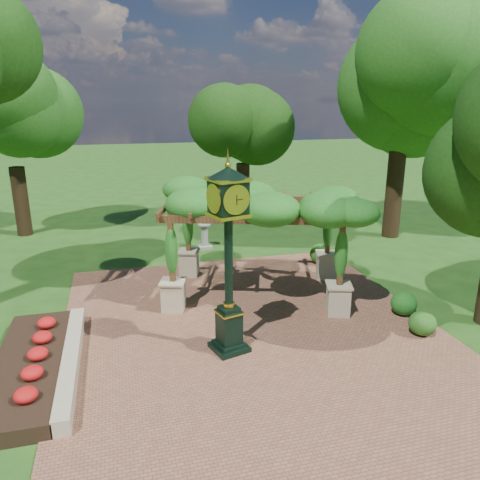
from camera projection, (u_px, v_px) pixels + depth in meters
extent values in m
plane|color=#1E4714|center=(266.00, 353.00, 11.60)|extent=(120.00, 120.00, 0.00)
cube|color=brown|center=(254.00, 333.00, 12.52)|extent=(10.00, 12.00, 0.04)
cube|color=#C6B793|center=(71.00, 361.00, 10.88)|extent=(0.35, 5.00, 0.40)
cube|color=red|center=(30.00, 367.00, 10.66)|extent=(1.50, 5.00, 0.36)
cube|color=black|center=(229.00, 347.00, 11.67)|extent=(1.01, 1.01, 0.12)
cube|color=black|center=(229.00, 327.00, 11.51)|extent=(0.63, 0.63, 0.92)
cube|color=gold|center=(229.00, 312.00, 11.40)|extent=(0.71, 0.71, 0.04)
cylinder|color=black|center=(229.00, 261.00, 11.02)|extent=(0.25, 0.25, 2.34)
cube|color=black|center=(228.00, 197.00, 10.58)|extent=(0.88, 0.88, 0.71)
cylinder|color=white|center=(236.00, 200.00, 10.28)|extent=(0.60, 0.20, 0.61)
cone|color=black|center=(228.00, 172.00, 10.42)|extent=(1.13, 1.13, 0.25)
sphere|color=gold|center=(228.00, 165.00, 10.37)|extent=(0.14, 0.14, 0.14)
cube|color=beige|center=(173.00, 296.00, 13.79)|extent=(0.79, 0.79, 0.87)
cube|color=#53361C|center=(171.00, 252.00, 13.39)|extent=(0.19, 0.19, 1.78)
cube|color=beige|center=(338.00, 300.00, 13.53)|extent=(0.79, 0.79, 0.87)
cube|color=#53361C|center=(341.00, 255.00, 13.13)|extent=(0.19, 0.19, 1.78)
cube|color=beige|center=(189.00, 263.00, 16.55)|extent=(0.79, 0.79, 0.87)
cube|color=#53361C|center=(188.00, 226.00, 16.16)|extent=(0.19, 0.19, 1.78)
cube|color=beige|center=(326.00, 266.00, 16.29)|extent=(0.79, 0.79, 0.87)
cube|color=#53361C|center=(328.00, 228.00, 15.90)|extent=(0.19, 0.19, 1.78)
cube|color=#53361C|center=(256.00, 220.00, 12.98)|extent=(5.36, 1.86, 0.21)
cube|color=#53361C|center=(258.00, 199.00, 15.75)|extent=(5.36, 1.86, 0.21)
ellipsoid|color=#22631C|center=(257.00, 200.00, 14.29)|extent=(6.39, 5.03, 0.96)
cube|color=gray|center=(205.00, 246.00, 19.86)|extent=(0.64, 0.64, 0.10)
cylinder|color=gray|center=(205.00, 236.00, 19.72)|extent=(0.33, 0.33, 0.94)
cylinder|color=gray|center=(204.00, 225.00, 19.58)|extent=(0.61, 0.61, 0.05)
ellipsoid|color=#265A19|center=(422.00, 323.00, 12.34)|extent=(0.74, 0.74, 0.64)
ellipsoid|color=#1B5A19|center=(404.00, 304.00, 13.51)|extent=(0.86, 0.86, 0.67)
ellipsoid|color=#255919|center=(321.00, 254.00, 17.73)|extent=(1.13, 1.13, 0.77)
cylinder|color=black|center=(21.00, 201.00, 21.34)|extent=(0.67, 0.67, 3.15)
ellipsoid|color=#214F16|center=(8.00, 109.00, 20.17)|extent=(3.80, 3.80, 4.97)
cylinder|color=#332014|center=(243.00, 192.00, 23.96)|extent=(0.67, 0.67, 2.96)
ellipsoid|color=#16360D|center=(243.00, 115.00, 22.86)|extent=(3.88, 3.88, 4.67)
cylinder|color=#2F2012|center=(394.00, 194.00, 21.00)|extent=(0.75, 0.75, 3.93)
ellipsoid|color=#265B1A|center=(405.00, 75.00, 19.55)|extent=(5.31, 5.31, 6.20)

